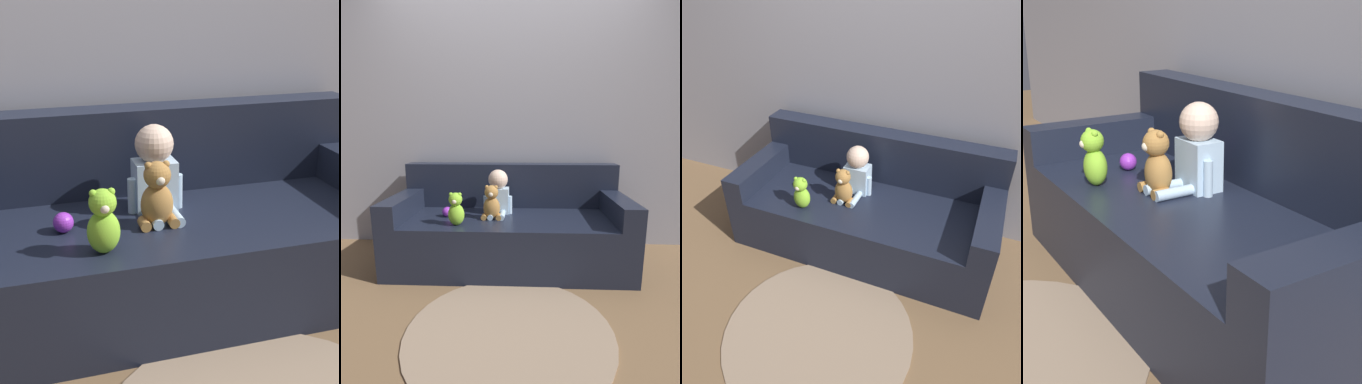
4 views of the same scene
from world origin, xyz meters
TOP-DOWN VIEW (x-y plane):
  - ground_plane at (0.00, 0.00)m, footprint 12.00×12.00m
  - couch at (0.00, 0.05)m, footprint 1.93×0.86m
  - person_baby at (-0.10, 0.07)m, footprint 0.25×0.32m
  - teddy_bear_brown at (-0.14, -0.10)m, footprint 0.16×0.13m
  - plush_toy_side at (-0.39, -0.28)m, footprint 0.12×0.12m
  - toy_ball at (-0.51, -0.06)m, footprint 0.08×0.08m

SIDE VIEW (x-z plane):
  - ground_plane at x=0.00m, z-range 0.00..0.00m
  - couch at x=0.00m, z-range -0.12..0.71m
  - toy_ball at x=-0.51m, z-range 0.42..0.51m
  - plush_toy_side at x=-0.39m, z-range 0.42..0.68m
  - teddy_bear_brown at x=-0.14m, z-range 0.41..0.69m
  - person_baby at x=-0.10m, z-range 0.41..0.79m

